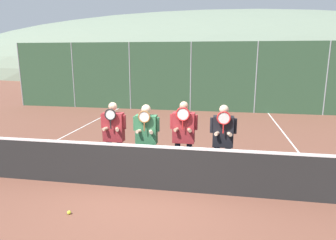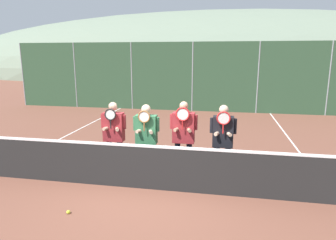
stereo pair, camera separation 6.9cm
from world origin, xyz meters
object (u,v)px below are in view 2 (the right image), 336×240
Objects in this scene: player_leftmost at (114,133)px; car_center at (270,89)px; car_far_left at (108,87)px; player_center_right at (183,134)px; player_rightmost at (223,138)px; tennis_ball_on_court at (68,212)px; car_left_of_center at (187,86)px; player_center_left at (146,135)px.

player_leftmost is 12.46m from car_center.
player_center_right is at bearing -60.75° from car_far_left.
player_center_right is 0.41× the size of car_far_left.
player_rightmost is 13.41m from car_far_left.
car_center reaches higher than player_leftmost.
player_center_right is 26.63× the size of tennis_ball_on_court.
car_far_left is 64.36× the size of tennis_ball_on_court.
player_leftmost is at bearing 84.18° from tennis_ball_on_court.
tennis_ball_on_court is at bearing -91.86° from car_left_of_center.
player_leftmost is 0.42× the size of car_center.
player_leftmost is 25.90× the size of tennis_ball_on_court.
car_far_left is at bearing -179.60° from car_center.
player_center_left is at bearing -0.99° from player_leftmost.
player_center_left is at bearing -173.33° from player_center_right.
tennis_ball_on_court is at bearing -71.32° from car_far_left.
player_rightmost is (1.72, -0.01, 0.01)m from player_center_left.
player_rightmost is 0.41× the size of car_far_left.
car_left_of_center reaches higher than car_far_left.
player_center_right is 0.43× the size of car_center.
car_center is at bearing 0.40° from car_far_left.
car_left_of_center is 1.01× the size of car_center.
player_center_left reaches higher than tennis_ball_on_court.
player_leftmost is at bearing 179.55° from player_rightmost.
player_leftmost reaches higher than tennis_ball_on_court.
player_center_left is 0.40× the size of car_far_left.
car_center is 14.30m from tennis_ball_on_court.
player_center_left is 12.17m from car_center.
player_center_left is 11.82m from car_left_of_center.
player_leftmost is 0.42× the size of car_left_of_center.
player_center_left is at bearing -64.32° from car_far_left.
player_leftmost is at bearing -177.02° from player_center_right.
player_center_left is 2.34m from tennis_ball_on_court.
player_center_right is 0.88m from player_rightmost.
car_left_of_center is 4.83m from car_center.
car_center reaches higher than player_rightmost.
player_center_left is 1.72m from player_rightmost.
player_center_right is at bearing 2.98° from player_leftmost.
player_center_left reaches higher than car_far_left.
player_center_right is at bearing 47.29° from tennis_ball_on_court.
car_center reaches higher than player_center_left.
car_far_left is at bearing 122.30° from player_rightmost.
player_leftmost is at bearing -91.22° from car_left_of_center.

